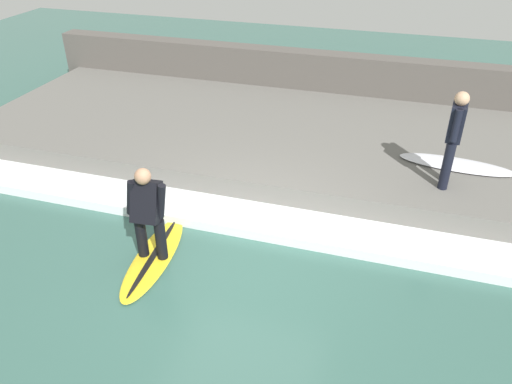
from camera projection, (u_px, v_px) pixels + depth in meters
ground_plane at (240, 262)px, 7.09m from camera, size 28.00×28.00×0.00m
concrete_ledge at (297, 142)px, 9.86m from camera, size 4.40×12.80×0.51m
back_wall at (321, 82)px, 11.63m from camera, size 0.50×13.44×1.35m
wave_foam_crest at (259, 221)px, 7.83m from camera, size 0.80×12.16×0.16m
surfboard_riding at (154, 257)px, 7.14m from camera, size 1.98×0.67×0.07m
surfer_riding at (147, 210)px, 6.71m from camera, size 0.43×0.61×1.41m
surfer_waiting_near at (454, 134)px, 7.50m from camera, size 0.52×0.25×1.54m
surfboard_waiting_near at (456, 164)px, 8.45m from camera, size 0.69×1.92×0.06m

